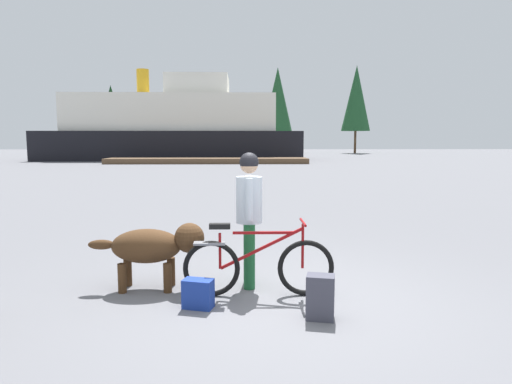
% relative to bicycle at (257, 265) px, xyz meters
% --- Properties ---
extents(ground_plane, '(160.00, 160.00, 0.00)m').
position_rel_bicycle_xyz_m(ground_plane, '(0.29, -0.27, -0.37)').
color(ground_plane, slate).
extents(bicycle, '(1.76, 0.44, 0.88)m').
position_rel_bicycle_xyz_m(bicycle, '(0.00, 0.00, 0.00)').
color(bicycle, black).
rests_on(bicycle, ground_plane).
extents(person_cyclist, '(0.32, 0.53, 1.66)m').
position_rel_bicycle_xyz_m(person_cyclist, '(-0.09, 0.38, 0.63)').
color(person_cyclist, '#19592D').
rests_on(person_cyclist, ground_plane).
extents(dog, '(1.40, 0.48, 0.81)m').
position_rel_bicycle_xyz_m(dog, '(-1.24, 0.29, 0.17)').
color(dog, '#472D19').
rests_on(dog, ground_plane).
extents(backpack, '(0.32, 0.26, 0.46)m').
position_rel_bicycle_xyz_m(backpack, '(0.62, -0.69, -0.14)').
color(backpack, '#3F3F4C').
rests_on(backpack, ground_plane).
extents(handbag_pannier, '(0.36, 0.26, 0.32)m').
position_rel_bicycle_xyz_m(handbag_pannier, '(-0.65, -0.36, -0.21)').
color(handbag_pannier, navy).
rests_on(handbag_pannier, ground_plane).
extents(dock_pier, '(15.28, 2.76, 0.40)m').
position_rel_bicycle_xyz_m(dock_pier, '(-2.94, 29.75, -0.17)').
color(dock_pier, brown).
rests_on(dock_pier, ground_plane).
extents(ferry_boat, '(22.78, 8.86, 8.13)m').
position_rel_bicycle_xyz_m(ferry_boat, '(-6.45, 37.05, 2.44)').
color(ferry_boat, black).
rests_on(ferry_boat, ground_plane).
extents(pine_tree_far_left, '(3.72, 3.72, 8.99)m').
position_rel_bicycle_xyz_m(pine_tree_far_left, '(-17.83, 56.57, 5.22)').
color(pine_tree_far_left, '#4C331E').
rests_on(pine_tree_far_left, ground_plane).
extents(pine_tree_center, '(4.21, 4.21, 11.33)m').
position_rel_bicycle_xyz_m(pine_tree_center, '(4.38, 56.17, 6.41)').
color(pine_tree_center, '#4C331E').
rests_on(pine_tree_center, ground_plane).
extents(pine_tree_far_right, '(3.77, 3.77, 11.41)m').
position_rel_bicycle_xyz_m(pine_tree_far_right, '(14.56, 54.64, 6.80)').
color(pine_tree_far_right, '#4C331E').
rests_on(pine_tree_far_right, ground_plane).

